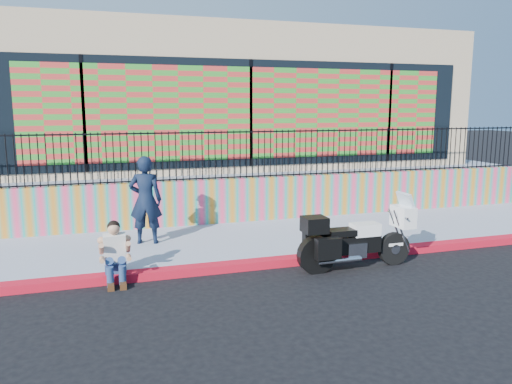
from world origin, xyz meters
name	(u,v)px	position (x,y,z in m)	size (l,w,h in m)	color
ground	(311,262)	(0.00, 0.00, 0.00)	(90.00, 90.00, 0.00)	black
red_curb	(311,259)	(0.00, 0.00, 0.07)	(16.00, 0.30, 0.15)	red
sidewalk	(282,238)	(0.00, 1.65, 0.07)	(16.00, 3.00, 0.15)	#8F96AC
mural_wall	(261,199)	(0.00, 3.25, 0.70)	(16.00, 0.20, 1.10)	#FF4371
metal_fence	(261,154)	(0.00, 3.25, 1.85)	(15.80, 0.04, 1.20)	black
elevated_platform	(216,176)	(0.00, 8.35, 0.62)	(16.00, 10.00, 1.25)	#8F96AC
storefront_building	(217,100)	(0.00, 8.13, 3.25)	(14.00, 8.06, 4.00)	#CCB288
police_motorcycle	(354,238)	(0.61, -0.59, 0.59)	(2.27, 0.75, 1.41)	black
police_officer	(146,200)	(-3.00, 1.87, 1.09)	(0.68, 0.45, 1.87)	black
seated_man	(115,259)	(-3.71, -0.09, 0.45)	(0.54, 0.71, 1.06)	navy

